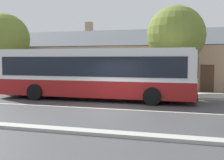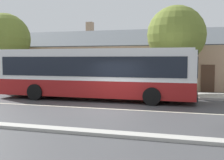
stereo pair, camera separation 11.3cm
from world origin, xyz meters
The scene contains 10 objects.
ground_plane centered at (0.00, 0.00, 0.00)m, with size 300.00×300.00×0.00m, color #424244.
sidewalk_far centered at (0.00, 6.00, 0.07)m, with size 60.00×3.00×0.15m, color #ADAAA3.
curb_near centered at (0.00, -4.75, 0.06)m, with size 60.00×0.50×0.12m, color #ADAAA3.
lane_divider_stripe centered at (0.00, 0.00, 0.00)m, with size 60.00×0.16×0.01m, color beige.
community_building centered at (1.02, 14.10, 1.92)m, with size 28.52×10.19×6.48m.
transit_bus centered at (-1.84, 2.90, 1.70)m, with size 12.44×2.80×3.15m.
bench_by_building centered at (-7.72, 5.32, 0.58)m, with size 1.85×0.51×0.94m.
street_tree_primary centered at (2.99, 6.67, 4.05)m, with size 4.09×4.09×6.27m.
street_tree_secondary centered at (-11.35, 6.93, 4.11)m, with size 4.35×4.35×6.41m.
bus_stop_sign centered at (3.93, 4.99, 1.64)m, with size 0.36×0.07×2.40m.
Camera 2 is at (4.09, -13.57, 2.56)m, focal length 45.00 mm.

